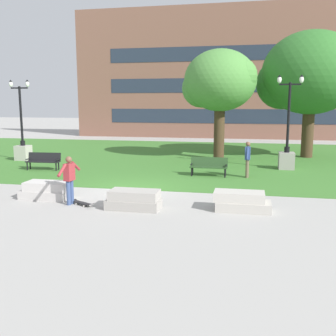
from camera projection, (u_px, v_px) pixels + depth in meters
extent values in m
plane|color=#A3A09B|center=(131.00, 190.00, 16.17)|extent=(140.00, 140.00, 0.00)
cube|color=#3D752D|center=(175.00, 157.00, 25.83)|extent=(40.00, 20.00, 0.02)
cube|color=#BCB7B2|center=(46.00, 194.00, 14.69)|extent=(1.80, 0.90, 0.32)
cube|color=beige|center=(48.00, 186.00, 14.61)|extent=(1.66, 0.83, 0.32)
cube|color=#9E9991|center=(134.00, 204.00, 13.26)|extent=(1.80, 0.90, 0.32)
cube|color=#A6A098|center=(134.00, 195.00, 13.20)|extent=(1.66, 0.83, 0.32)
cube|color=#B2ADA3|center=(243.00, 206.00, 13.02)|extent=(1.80, 0.90, 0.32)
cube|color=#BBB6AB|center=(239.00, 196.00, 13.00)|extent=(1.66, 0.83, 0.32)
cylinder|color=#384C7A|center=(72.00, 192.00, 13.89)|extent=(0.15, 0.15, 0.86)
cylinder|color=#384C7A|center=(68.00, 193.00, 13.70)|extent=(0.15, 0.15, 0.86)
cube|color=maroon|center=(69.00, 172.00, 13.67)|extent=(0.28, 0.42, 0.60)
cylinder|color=maroon|center=(76.00, 166.00, 14.11)|extent=(0.15, 0.51, 0.41)
cylinder|color=maroon|center=(62.00, 170.00, 13.19)|extent=(0.15, 0.51, 0.41)
sphere|color=brown|center=(69.00, 159.00, 13.60)|extent=(0.22, 0.22, 0.22)
cube|color=black|center=(82.00, 203.00, 13.72)|extent=(0.80, 0.56, 0.02)
cube|color=black|center=(90.00, 204.00, 13.43)|extent=(0.20, 0.23, 0.06)
cube|color=black|center=(74.00, 200.00, 14.00)|extent=(0.20, 0.23, 0.06)
cylinder|color=silver|center=(89.00, 205.00, 13.67)|extent=(0.06, 0.05, 0.06)
cylinder|color=silver|center=(84.00, 206.00, 13.51)|extent=(0.06, 0.05, 0.06)
cylinder|color=silver|center=(81.00, 203.00, 13.95)|extent=(0.06, 0.05, 0.06)
cylinder|color=silver|center=(76.00, 204.00, 13.79)|extent=(0.06, 0.05, 0.06)
cube|color=black|center=(43.00, 162.00, 20.70)|extent=(1.82, 0.55, 0.05)
cube|color=black|center=(45.00, 157.00, 20.91)|extent=(1.80, 0.24, 0.46)
cube|color=black|center=(28.00, 159.00, 20.79)|extent=(0.09, 0.40, 0.04)
cube|color=black|center=(58.00, 160.00, 20.57)|extent=(0.09, 0.40, 0.04)
cylinder|color=black|center=(27.00, 166.00, 20.69)|extent=(0.07, 0.07, 0.41)
cylinder|color=black|center=(56.00, 167.00, 20.47)|extent=(0.07, 0.07, 0.41)
cylinder|color=black|center=(30.00, 165.00, 21.00)|extent=(0.07, 0.07, 0.41)
cylinder|color=black|center=(59.00, 166.00, 20.79)|extent=(0.07, 0.07, 0.41)
cube|color=#284723|center=(209.00, 167.00, 18.94)|extent=(1.81, 0.47, 0.05)
cube|color=#284723|center=(209.00, 162.00, 19.14)|extent=(1.80, 0.15, 0.46)
cube|color=black|center=(191.00, 164.00, 19.10)|extent=(0.07, 0.40, 0.04)
cube|color=black|center=(226.00, 165.00, 18.74)|extent=(0.07, 0.40, 0.04)
cylinder|color=black|center=(192.00, 172.00, 19.00)|extent=(0.07, 0.07, 0.41)
cylinder|color=black|center=(225.00, 173.00, 18.66)|extent=(0.07, 0.07, 0.41)
cylinder|color=black|center=(193.00, 171.00, 19.30)|extent=(0.07, 0.07, 0.41)
cylinder|color=black|center=(225.00, 172.00, 18.96)|extent=(0.07, 0.07, 0.41)
cube|color=#ADA89E|center=(23.00, 153.00, 24.30)|extent=(0.80, 0.80, 0.90)
cylinder|color=black|center=(23.00, 143.00, 24.21)|extent=(0.28, 0.28, 0.30)
cylinder|color=black|center=(21.00, 116.00, 23.93)|extent=(0.14, 0.14, 3.59)
cube|color=black|center=(19.00, 88.00, 23.65)|extent=(1.10, 0.08, 0.08)
ellipsoid|color=white|center=(11.00, 84.00, 23.72)|extent=(0.22, 0.22, 0.36)
cone|color=black|center=(11.00, 81.00, 23.69)|extent=(0.20, 0.20, 0.13)
ellipsoid|color=white|center=(27.00, 84.00, 23.51)|extent=(0.22, 0.22, 0.36)
cone|color=black|center=(27.00, 81.00, 23.47)|extent=(0.20, 0.20, 0.13)
cube|color=gray|center=(286.00, 161.00, 21.00)|extent=(0.80, 0.80, 0.90)
cylinder|color=black|center=(287.00, 150.00, 20.90)|extent=(0.28, 0.28, 0.30)
cylinder|color=black|center=(289.00, 118.00, 20.62)|extent=(0.14, 0.14, 3.66)
cube|color=black|center=(290.00, 84.00, 20.34)|extent=(1.10, 0.08, 0.08)
ellipsoid|color=white|center=(279.00, 80.00, 20.40)|extent=(0.22, 0.22, 0.36)
cone|color=black|center=(280.00, 76.00, 20.37)|extent=(0.20, 0.20, 0.13)
ellipsoid|color=white|center=(302.00, 79.00, 20.19)|extent=(0.22, 0.22, 0.36)
cone|color=black|center=(302.00, 76.00, 20.16)|extent=(0.20, 0.20, 0.13)
cylinder|color=#42301E|center=(219.00, 130.00, 24.54)|extent=(0.66, 0.66, 3.64)
ellipsoid|color=#4C893D|center=(220.00, 80.00, 24.04)|extent=(4.43, 4.43, 3.77)
sphere|color=#4C893D|center=(201.00, 88.00, 24.78)|extent=(2.44, 2.44, 2.44)
sphere|color=#4C893D|center=(239.00, 76.00, 23.36)|extent=(2.22, 2.22, 2.22)
cylinder|color=#42301E|center=(308.00, 129.00, 25.34)|extent=(0.75, 0.75, 3.68)
ellipsoid|color=#2D6B28|center=(311.00, 73.00, 24.76)|extent=(6.14, 6.14, 5.22)
sphere|color=#2D6B28|center=(282.00, 83.00, 25.78)|extent=(3.37, 3.37, 3.37)
cylinder|color=brown|center=(247.00, 169.00, 18.56)|extent=(0.15, 0.15, 0.86)
cylinder|color=brown|center=(247.00, 168.00, 18.75)|extent=(0.15, 0.15, 0.86)
cube|color=#334784|center=(248.00, 153.00, 18.54)|extent=(0.26, 0.41, 0.60)
cylinder|color=#334784|center=(247.00, 153.00, 18.33)|extent=(0.11, 0.20, 0.56)
cylinder|color=#334784|center=(248.00, 152.00, 18.73)|extent=(0.11, 0.20, 0.56)
sphere|color=brown|center=(248.00, 144.00, 18.46)|extent=(0.22, 0.22, 0.22)
cube|color=brown|center=(221.00, 73.00, 38.41)|extent=(29.77, 1.00, 12.81)
cube|color=#232D3D|center=(220.00, 116.00, 38.61)|extent=(22.33, 0.03, 1.40)
cube|color=#232D3D|center=(221.00, 85.00, 38.12)|extent=(22.33, 0.03, 1.40)
cube|color=#232D3D|center=(221.00, 53.00, 37.62)|extent=(22.33, 0.03, 1.40)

